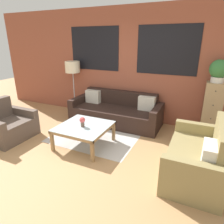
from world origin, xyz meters
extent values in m
plane|color=#AD7F51|center=(0.00, 0.00, 0.00)|extent=(16.00, 16.00, 0.00)
cube|color=brown|center=(0.00, 2.44, 1.40)|extent=(8.40, 0.08, 2.80)
cube|color=black|center=(-0.95, 2.39, 1.80)|extent=(1.40, 0.01, 1.10)
cube|color=black|center=(0.95, 2.39, 1.80)|extent=(1.40, 0.01, 1.10)
cube|color=#BCB7B2|center=(-0.21, 1.20, 0.00)|extent=(1.83, 1.74, 0.00)
cube|color=black|center=(-0.12, 1.82, 0.20)|extent=(1.96, 0.72, 0.40)
cube|color=black|center=(-0.12, 2.26, 0.39)|extent=(1.96, 0.16, 0.78)
cube|color=black|center=(-1.18, 1.90, 0.29)|extent=(0.16, 0.88, 0.58)
cube|color=black|center=(0.94, 1.90, 0.29)|extent=(0.16, 0.88, 0.58)
cube|color=beige|center=(-0.87, 2.10, 0.57)|extent=(0.40, 0.16, 0.34)
cube|color=beige|center=(0.63, 2.10, 0.57)|extent=(0.40, 0.16, 0.34)
cube|color=olive|center=(1.77, 0.53, 0.21)|extent=(0.64, 1.18, 0.42)
cube|color=olive|center=(2.17, 0.53, 0.46)|extent=(0.16, 1.18, 0.92)
cube|color=olive|center=(1.85, 1.19, 0.31)|extent=(0.80, 0.14, 0.62)
cube|color=olive|center=(1.85, -0.13, 0.31)|extent=(0.80, 0.14, 0.62)
cube|color=beige|center=(2.01, 0.16, 0.59)|extent=(0.16, 0.40, 0.34)
cube|color=brown|center=(-1.76, 0.18, 0.20)|extent=(0.64, 0.67, 0.40)
cube|color=brown|center=(-1.84, 0.58, 0.28)|extent=(0.80, 0.14, 0.56)
cube|color=silver|center=(-0.21, 0.60, 0.42)|extent=(0.96, 0.96, 0.01)
cube|color=#99754C|center=(-0.21, 0.14, 0.39)|extent=(0.96, 0.05, 0.05)
cube|color=#99754C|center=(-0.21, 1.05, 0.39)|extent=(0.96, 0.05, 0.05)
cube|color=#99754C|center=(-0.66, 0.60, 0.39)|extent=(0.05, 0.96, 0.05)
cube|color=#99754C|center=(0.25, 0.60, 0.39)|extent=(0.05, 0.96, 0.05)
cube|color=#99754C|center=(-0.65, 0.15, 0.21)|extent=(0.05, 0.05, 0.42)
cube|color=#99754C|center=(0.24, 0.15, 0.21)|extent=(0.05, 0.05, 0.42)
cube|color=#99754C|center=(-0.65, 1.04, 0.21)|extent=(0.05, 0.06, 0.42)
cube|color=#99754C|center=(0.24, 1.04, 0.21)|extent=(0.05, 0.06, 0.42)
cylinder|color=#B2B2B7|center=(-1.51, 2.14, 0.01)|extent=(0.28, 0.28, 0.02)
cylinder|color=#B2B2B7|center=(-1.51, 2.14, 0.60)|extent=(0.03, 0.03, 1.15)
cylinder|color=beige|center=(-1.51, 2.14, 1.32)|extent=(0.40, 0.40, 0.30)
cube|color=tan|center=(2.06, 2.19, 0.60)|extent=(0.38, 0.35, 1.20)
sphere|color=#38332D|center=(2.06, 2.01, 1.05)|extent=(0.02, 0.02, 0.02)
sphere|color=#38332D|center=(2.06, 2.01, 0.75)|extent=(0.02, 0.02, 0.02)
sphere|color=#38332D|center=(2.06, 2.01, 0.45)|extent=(0.02, 0.02, 0.02)
sphere|color=#38332D|center=(2.06, 2.01, 0.15)|extent=(0.02, 0.02, 0.02)
cylinder|color=silver|center=(2.06, 2.19, 1.25)|extent=(0.26, 0.26, 0.11)
sphere|color=#387A3D|center=(2.06, 2.19, 1.47)|extent=(0.38, 0.38, 0.38)
cylinder|color=brown|center=(-0.20, 0.55, 0.48)|extent=(0.07, 0.07, 0.10)
sphere|color=#CC4C4C|center=(-0.20, 0.55, 0.57)|extent=(0.11, 0.11, 0.11)
camera|label=1|loc=(1.82, -2.43, 2.03)|focal=32.00mm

